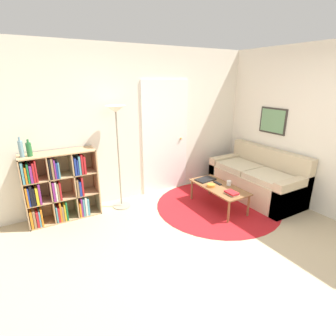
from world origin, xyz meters
TOP-DOWN VIEW (x-y plane):
  - ground_plane at (0.00, 0.00)m, footprint 14.00×14.00m
  - wall_back at (0.02, 2.39)m, footprint 7.26×0.11m
  - wall_right at (2.16, 1.18)m, footprint 0.08×5.36m
  - rug at (0.88, 1.29)m, footprint 2.08×2.08m
  - bookshelf at (-1.50, 2.17)m, footprint 1.05×0.34m
  - floor_lamp at (-0.56, 2.10)m, footprint 0.31×0.31m
  - couch at (1.77, 1.25)m, footprint 0.80×1.68m
  - coffee_table at (0.85, 1.25)m, footprint 0.49×1.04m
  - laptop at (0.83, 1.59)m, footprint 0.36×0.25m
  - bowl at (0.72, 1.30)m, footprint 0.13×0.13m
  - book_stack_on_table at (0.81, 0.90)m, footprint 0.15×0.21m
  - cup at (1.02, 1.20)m, footprint 0.07×0.07m
  - remote at (0.90, 1.35)m, footprint 0.05×0.18m
  - bottle_left at (-1.89, 2.15)m, footprint 0.06×0.06m
  - bottle_middle at (-1.80, 2.15)m, footprint 0.07×0.07m

SIDE VIEW (x-z plane):
  - ground_plane at x=0.00m, z-range 0.00..0.00m
  - rug at x=0.88m, z-range 0.00..0.01m
  - couch at x=1.77m, z-range -0.14..0.74m
  - coffee_table at x=0.85m, z-range 0.15..0.53m
  - laptop at x=0.83m, z-range 0.38..0.40m
  - remote at x=0.90m, z-range 0.38..0.40m
  - book_stack_on_table at x=0.81m, z-range 0.38..0.43m
  - bowl at x=0.72m, z-range 0.38..0.43m
  - cup at x=1.02m, z-range 0.38..0.46m
  - bookshelf at x=-1.50m, z-range -0.02..1.05m
  - bottle_middle at x=-1.80m, z-range 1.05..1.28m
  - bottle_left at x=-1.89m, z-range 1.04..1.32m
  - wall_back at x=0.02m, z-range -0.01..2.59m
  - wall_right at x=2.16m, z-range 0.00..2.60m
  - floor_lamp at x=-0.56m, z-range 0.56..2.24m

